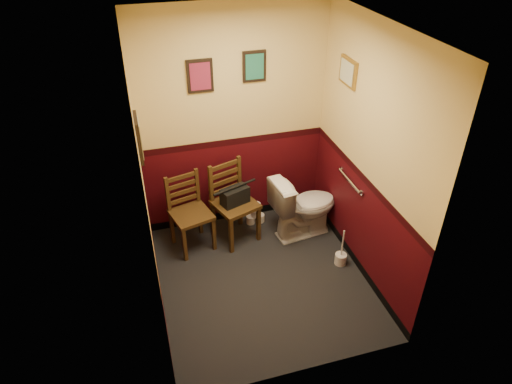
% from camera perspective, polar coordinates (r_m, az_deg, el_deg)
% --- Properties ---
extents(floor, '(2.20, 2.40, 0.00)m').
position_cam_1_polar(floor, '(5.15, 0.79, -10.80)').
color(floor, black).
rests_on(floor, ground).
extents(ceiling, '(2.20, 2.40, 0.00)m').
position_cam_1_polar(ceiling, '(3.78, 1.12, 19.78)').
color(ceiling, silver).
rests_on(ceiling, ground).
extents(wall_back, '(2.20, 0.00, 2.70)m').
position_cam_1_polar(wall_back, '(5.33, -2.87, 8.61)').
color(wall_back, '#3D070D').
rests_on(wall_back, ground).
extents(wall_front, '(2.20, 0.00, 2.70)m').
position_cam_1_polar(wall_front, '(3.41, 6.86, -8.15)').
color(wall_front, '#3D070D').
rests_on(wall_front, ground).
extents(wall_left, '(0.00, 2.40, 2.70)m').
position_cam_1_polar(wall_left, '(4.17, -13.68, -0.17)').
color(wall_left, '#3D070D').
rests_on(wall_left, ground).
extents(wall_right, '(0.00, 2.40, 2.70)m').
position_cam_1_polar(wall_right, '(4.71, 13.86, 3.99)').
color(wall_right, '#3D070D').
rests_on(wall_right, ground).
extents(grab_bar, '(0.05, 0.56, 0.06)m').
position_cam_1_polar(grab_bar, '(5.08, 11.66, 1.39)').
color(grab_bar, silver).
rests_on(grab_bar, wall_right).
extents(framed_print_back_a, '(0.28, 0.04, 0.36)m').
position_cam_1_polar(framed_print_back_a, '(5.03, -7.01, 14.19)').
color(framed_print_back_a, black).
rests_on(framed_print_back_a, wall_back).
extents(framed_print_back_b, '(0.26, 0.04, 0.34)m').
position_cam_1_polar(framed_print_back_b, '(5.13, -0.21, 15.44)').
color(framed_print_back_b, black).
rests_on(framed_print_back_b, wall_back).
extents(framed_print_left, '(0.04, 0.30, 0.38)m').
position_cam_1_polar(framed_print_left, '(4.01, -14.45, 6.58)').
color(framed_print_left, black).
rests_on(framed_print_left, wall_left).
extents(framed_print_right, '(0.04, 0.34, 0.28)m').
position_cam_1_polar(framed_print_right, '(4.90, 11.43, 14.50)').
color(framed_print_right, olive).
rests_on(framed_print_right, wall_right).
extents(toilet, '(0.87, 0.56, 0.80)m').
position_cam_1_polar(toilet, '(5.55, 6.00, -1.78)').
color(toilet, white).
rests_on(toilet, floor).
extents(toilet_brush, '(0.13, 0.13, 0.48)m').
position_cam_1_polar(toilet_brush, '(5.37, 10.53, -8.14)').
color(toilet_brush, silver).
rests_on(toilet_brush, floor).
extents(chair_left, '(0.53, 0.53, 0.93)m').
position_cam_1_polar(chair_left, '(5.36, -8.30, -2.59)').
color(chair_left, '#4D3317').
rests_on(chair_left, floor).
extents(chair_right, '(0.59, 0.59, 0.99)m').
position_cam_1_polar(chair_right, '(5.43, -2.87, -1.34)').
color(chair_right, '#4D3317').
rests_on(chair_right, floor).
extents(handbag, '(0.36, 0.26, 0.24)m').
position_cam_1_polar(handbag, '(5.33, -2.64, -0.47)').
color(handbag, black).
rests_on(handbag, chair_right).
extents(tp_stack, '(0.24, 0.15, 0.31)m').
position_cam_1_polar(tp_stack, '(5.85, -0.06, -2.80)').
color(tp_stack, silver).
rests_on(tp_stack, floor).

